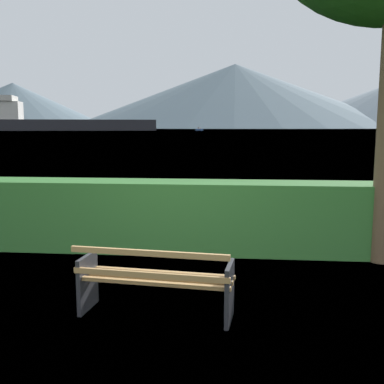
% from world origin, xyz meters
% --- Properties ---
extents(ground_plane, '(1400.00, 1400.00, 0.00)m').
position_xyz_m(ground_plane, '(0.00, 0.00, 0.00)').
color(ground_plane, '#567A38').
extents(water_surface, '(620.00, 620.00, 0.00)m').
position_xyz_m(water_surface, '(0.00, 307.25, 0.00)').
color(water_surface, '#6B8EA3').
rests_on(water_surface, ground_plane).
extents(park_bench, '(1.87, 0.77, 0.87)m').
position_xyz_m(park_bench, '(-0.01, -0.06, 0.43)').
color(park_bench, tan).
rests_on(park_bench, ground_plane).
extents(hedge_row, '(8.35, 0.85, 1.25)m').
position_xyz_m(hedge_row, '(0.00, 2.83, 0.62)').
color(hedge_row, '#387A33').
rests_on(hedge_row, ground_plane).
extents(cargo_ship_large, '(93.84, 36.93, 17.37)m').
position_xyz_m(cargo_ship_large, '(-93.68, 223.10, 4.86)').
color(cargo_ship_large, '#232328').
rests_on(cargo_ship_large, water_surface).
extents(fishing_boat_near, '(4.39, 5.12, 1.92)m').
position_xyz_m(fishing_boat_near, '(-17.16, 226.12, 0.67)').
color(fishing_boat_near, '#335693').
rests_on(fishing_boat_near, water_surface).
extents(distant_hills, '(793.24, 430.94, 82.43)m').
position_xyz_m(distant_hills, '(3.19, 599.51, 36.63)').
color(distant_hills, slate).
rests_on(distant_hills, ground_plane).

